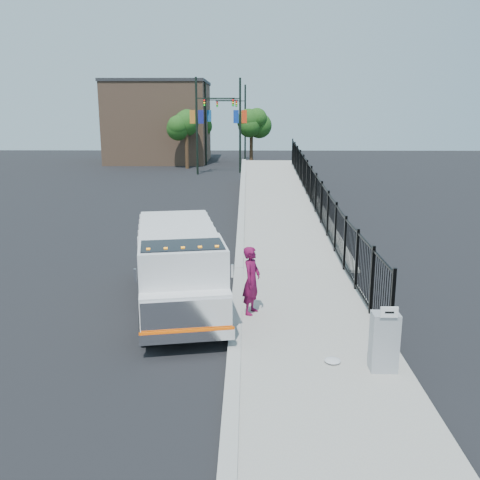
{
  "coord_description": "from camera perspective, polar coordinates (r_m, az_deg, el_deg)",
  "views": [
    {
      "loc": [
        0.29,
        -13.35,
        5.37
      ],
      "look_at": [
        0.07,
        2.0,
        1.62
      ],
      "focal_mm": 40.0,
      "sensor_mm": 36.0,
      "label": 1
    }
  ],
  "objects": [
    {
      "name": "utility_cabinet",
      "position": [
        11.53,
        15.12,
        -10.44
      ],
      "size": [
        0.55,
        0.4,
        1.25
      ],
      "primitive_type": "cube",
      "color": "gray",
      "rests_on": "sidewalk"
    },
    {
      "name": "light_pole_1",
      "position": [
        46.81,
        -0.37,
        12.49
      ],
      "size": [
        3.78,
        0.22,
        8.0
      ],
      "color": "black",
      "rests_on": "ground"
    },
    {
      "name": "iron_fence",
      "position": [
        25.95,
        8.04,
        3.67
      ],
      "size": [
        0.1,
        28.0,
        1.8
      ],
      "primitive_type": "cube",
      "color": "black",
      "rests_on": "ground"
    },
    {
      "name": "debris",
      "position": [
        11.85,
        9.85,
        -12.55
      ],
      "size": [
        0.35,
        0.35,
        0.09
      ],
      "primitive_type": "ellipsoid",
      "color": "silver",
      "rests_on": "sidewalk"
    },
    {
      "name": "tree_1",
      "position": [
        54.47,
        1.22,
        12.19
      ],
      "size": [
        2.32,
        2.32,
        5.16
      ],
      "color": "#382314",
      "rests_on": "ground"
    },
    {
      "name": "worker",
      "position": [
        14.02,
        1.24,
        -4.33
      ],
      "size": [
        0.65,
        0.78,
        1.81
      ],
      "primitive_type": "imported",
      "rotation": [
        0.0,
        0.0,
        1.19
      ],
      "color": "maroon",
      "rests_on": "sidewalk"
    },
    {
      "name": "building",
      "position": [
        58.12,
        -8.57,
        12.22
      ],
      "size": [
        10.0,
        10.0,
        8.0
      ],
      "primitive_type": "cube",
      "color": "#8C664C",
      "rests_on": "ground"
    },
    {
      "name": "curb",
      "position": [
        12.53,
        -0.59,
        -11.25
      ],
      "size": [
        0.3,
        12.0,
        0.16
      ],
      "primitive_type": "cube",
      "color": "#ADAAA3",
      "rests_on": "ground"
    },
    {
      "name": "sidewalk",
      "position": [
        12.64,
        8.34,
        -11.27
      ],
      "size": [
        3.55,
        12.0,
        0.12
      ],
      "primitive_type": "cube",
      "color": "#9E998E",
      "rests_on": "ground"
    },
    {
      "name": "arrow_sign",
      "position": [
        11.05,
        15.64,
        -7.42
      ],
      "size": [
        0.35,
        0.04,
        0.22
      ],
      "primitive_type": "cube",
      "color": "white",
      "rests_on": "utility_cabinet"
    },
    {
      "name": "light_pole_0",
      "position": [
        45.76,
        -4.25,
        12.42
      ],
      "size": [
        3.77,
        0.22,
        8.0
      ],
      "color": "black",
      "rests_on": "ground"
    },
    {
      "name": "light_pole_2",
      "position": [
        54.02,
        -3.36,
        12.63
      ],
      "size": [
        3.77,
        0.22,
        8.0
      ],
      "color": "black",
      "rests_on": "ground"
    },
    {
      "name": "ground",
      "position": [
        14.4,
        -0.39,
        -8.18
      ],
      "size": [
        120.0,
        120.0,
        0.0
      ],
      "primitive_type": "plane",
      "color": "black",
      "rests_on": "ground"
    },
    {
      "name": "ramp",
      "position": [
        29.9,
        4.34,
        3.33
      ],
      "size": [
        3.95,
        24.06,
        3.19
      ],
      "primitive_type": "cube",
      "rotation": [
        0.06,
        0.0,
        0.0
      ],
      "color": "#9E998E",
      "rests_on": "ground"
    },
    {
      "name": "tree_2",
      "position": [
        60.04,
        -4.4,
        12.32
      ],
      "size": [
        2.62,
        2.62,
        5.31
      ],
      "color": "#382314",
      "rests_on": "ground"
    },
    {
      "name": "light_pole_3",
      "position": [
        59.63,
        0.25,
        12.75
      ],
      "size": [
        3.78,
        0.22,
        8.0
      ],
      "color": "black",
      "rests_on": "ground"
    },
    {
      "name": "tree_0",
      "position": [
        50.59,
        -5.74,
        12.02
      ],
      "size": [
        2.43,
        2.43,
        5.21
      ],
      "color": "#382314",
      "rests_on": "ground"
    },
    {
      "name": "truck",
      "position": [
        14.81,
        -6.51,
        -2.37
      ],
      "size": [
        3.25,
        6.95,
        2.29
      ],
      "rotation": [
        0.0,
        0.0,
        0.18
      ],
      "color": "black",
      "rests_on": "ground"
    }
  ]
}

